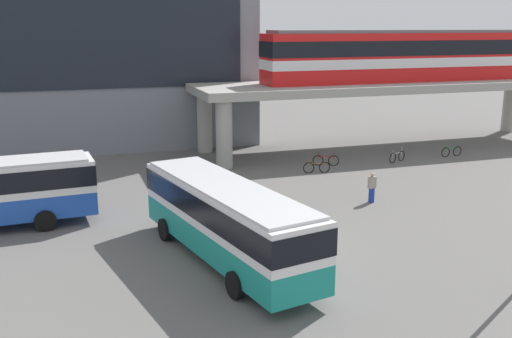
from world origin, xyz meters
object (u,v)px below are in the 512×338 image
bicycle_green (451,152)px  station_building (40,29)px  pedestrian_at_kerb (372,188)px  bicycle_silver (397,157)px  bicycle_brown (317,167)px  bus_main (226,215)px  train (406,55)px  bicycle_red (326,160)px

bicycle_green → station_building: bearing=152.4°
station_building → pedestrian_at_kerb: 29.40m
bicycle_silver → bicycle_brown: bearing=-170.7°
bus_main → bicycle_silver: size_ratio=6.83×
train → bicycle_brown: size_ratio=12.81×
station_building → bicycle_brown: bearing=-43.9°
bicycle_brown → bicycle_red: 2.16m
train → bicycle_green: 8.18m
station_building → train: (26.37, -10.10, -1.94)m
bicycle_brown → pedestrian_at_kerb: size_ratio=1.08×
bus_main → bicycle_red: bearing=51.9°
bicycle_brown → station_building: bearing=136.1°
station_building → bicycle_red: 24.49m
station_building → train: 28.31m
station_building → pedestrian_at_kerb: bearing=-53.8°
station_building → bus_main: 29.86m
bicycle_silver → station_building: bearing=147.4°
bus_main → bicycle_green: bearing=33.3°
train → pedestrian_at_kerb: 17.15m
bicycle_green → bicycle_red: bearing=178.3°
bicycle_silver → pedestrian_at_kerb: bearing=-129.1°
train → pedestrian_at_kerb: bearing=-127.4°
station_building → bicycle_red: (17.93, -14.25, -8.65)m
station_building → bicycle_red: bearing=-38.5°
train → station_building: bearing=159.0°
bicycle_silver → bicycle_green: (4.68, 0.27, 0.00)m
train → bicycle_red: train is taller
train → bicycle_green: bearing=-71.9°
bicycle_green → bicycle_red: same height
bicycle_brown → bus_main: bearing=-127.7°
bus_main → bicycle_brown: (9.47, 12.26, -1.63)m
train → bicycle_green: (1.45, -4.44, -6.72)m
bicycle_brown → bicycle_red: same height
bicycle_silver → bicycle_green: size_ratio=0.93×
train → bicycle_brown: (-9.85, -5.79, -6.72)m
train → bicycle_brown: train is taller
bicycle_silver → bus_main: bearing=-140.3°
bicycle_silver → train: bearing=55.5°
bicycle_silver → pedestrian_at_kerb: size_ratio=1.01×
bus_main → pedestrian_at_kerb: size_ratio=6.90×
train → bicycle_brown: 13.25m
station_building → bicycle_brown: size_ratio=17.92×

